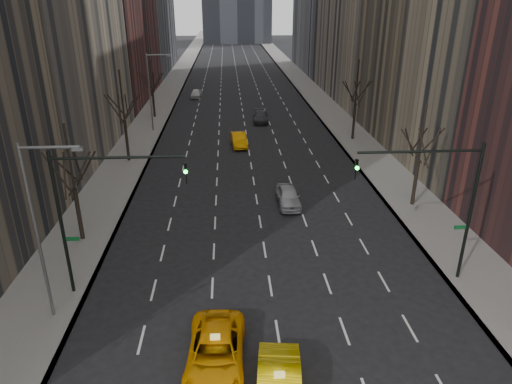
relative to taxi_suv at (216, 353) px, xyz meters
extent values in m
cube|color=slate|center=(-9.32, 63.91, -0.67)|extent=(4.50, 320.00, 0.15)
cube|color=slate|center=(15.18, 63.91, -0.67)|extent=(4.50, 320.00, 0.15)
cylinder|color=black|center=(-9.07, 11.91, 1.19)|extent=(0.28, 0.28, 3.57)
cylinder|color=black|center=(-9.07, 11.91, 5.10)|extent=(0.16, 0.16, 4.25)
cylinder|color=black|center=(-8.92, 12.76, 4.20)|extent=(0.42, 1.80, 2.52)
cylinder|color=black|center=(-8.26, 12.21, 4.20)|extent=(1.74, 0.72, 2.52)
cylinder|color=black|center=(-8.41, 11.36, 4.20)|extent=(1.46, 1.25, 2.52)
cylinder|color=black|center=(-9.22, 11.07, 4.20)|extent=(0.42, 1.80, 2.52)
cylinder|color=black|center=(-9.88, 11.62, 4.20)|extent=(1.74, 0.72, 2.52)
cylinder|color=black|center=(-9.73, 12.47, 4.20)|extent=(1.46, 1.25, 2.52)
cylinder|color=black|center=(-9.07, 27.91, 1.40)|extent=(0.28, 0.28, 3.99)
cylinder|color=black|center=(-9.07, 27.91, 5.77)|extent=(0.16, 0.16, 4.75)
cylinder|color=black|center=(-8.92, 28.76, 4.62)|extent=(0.42, 1.80, 2.52)
cylinder|color=black|center=(-8.26, 28.21, 4.62)|extent=(1.74, 0.72, 2.52)
cylinder|color=black|center=(-8.41, 27.36, 4.62)|extent=(1.46, 1.25, 2.52)
cylinder|color=black|center=(-9.22, 27.07, 4.62)|extent=(0.42, 1.80, 2.52)
cylinder|color=black|center=(-9.88, 27.62, 4.62)|extent=(1.74, 0.72, 2.52)
cylinder|color=black|center=(-9.73, 28.47, 4.62)|extent=(1.46, 1.25, 2.52)
cylinder|color=black|center=(-9.07, 45.91, 1.08)|extent=(0.28, 0.28, 3.36)
cylinder|color=black|center=(-9.07, 45.91, 4.76)|extent=(0.16, 0.16, 4.00)
cylinder|color=black|center=(-8.92, 46.76, 3.99)|extent=(0.42, 1.80, 2.52)
cylinder|color=black|center=(-8.26, 46.21, 3.99)|extent=(1.74, 0.72, 2.52)
cylinder|color=black|center=(-8.41, 45.36, 3.99)|extent=(1.46, 1.25, 2.52)
cylinder|color=black|center=(-9.22, 45.07, 3.99)|extent=(0.42, 1.80, 2.52)
cylinder|color=black|center=(-9.88, 45.62, 3.99)|extent=(1.74, 0.72, 2.52)
cylinder|color=black|center=(-9.73, 46.47, 3.99)|extent=(1.46, 1.25, 2.52)
cylinder|color=black|center=(14.93, 15.91, 1.19)|extent=(0.28, 0.28, 3.57)
cylinder|color=black|center=(14.93, 15.91, 5.10)|extent=(0.16, 0.16, 4.25)
cylinder|color=black|center=(15.08, 16.76, 4.20)|extent=(0.42, 1.80, 2.52)
cylinder|color=black|center=(15.74, 16.21, 4.20)|extent=(1.74, 0.72, 2.52)
cylinder|color=black|center=(15.59, 15.36, 4.20)|extent=(1.46, 1.25, 2.52)
cylinder|color=black|center=(14.78, 15.07, 4.20)|extent=(0.42, 1.80, 2.52)
cylinder|color=black|center=(14.12, 15.62, 4.20)|extent=(1.74, 0.72, 2.52)
cylinder|color=black|center=(14.27, 16.47, 4.20)|extent=(1.46, 1.25, 2.52)
cylinder|color=black|center=(14.93, 33.91, 1.40)|extent=(0.28, 0.28, 3.99)
cylinder|color=black|center=(14.93, 33.91, 5.77)|extent=(0.16, 0.16, 4.75)
cylinder|color=black|center=(15.08, 34.76, 4.62)|extent=(0.42, 1.80, 2.52)
cylinder|color=black|center=(15.74, 34.21, 4.62)|extent=(1.74, 0.72, 2.52)
cylinder|color=black|center=(15.59, 33.36, 4.62)|extent=(1.46, 1.25, 2.52)
cylinder|color=black|center=(14.78, 33.07, 4.62)|extent=(0.42, 1.80, 2.52)
cylinder|color=black|center=(14.12, 33.62, 4.62)|extent=(1.74, 0.72, 2.52)
cylinder|color=black|center=(14.27, 34.47, 4.62)|extent=(1.46, 1.25, 2.52)
cylinder|color=black|center=(-7.87, 5.91, 3.40)|extent=(0.18, 0.18, 8.00)
cylinder|color=black|center=(-4.62, 5.91, 7.00)|extent=(6.50, 0.14, 0.14)
imported|color=black|center=(-1.37, 5.91, 6.10)|extent=(0.18, 0.22, 1.10)
sphere|color=#0CFF33|center=(-1.37, 5.73, 6.25)|extent=(0.20, 0.20, 0.20)
cube|color=#0C5926|center=(-7.47, 5.91, 2.60)|extent=(0.70, 0.04, 0.22)
cylinder|color=black|center=(13.73, 5.91, 3.40)|extent=(0.18, 0.18, 8.00)
cylinder|color=black|center=(10.48, 5.91, 7.00)|extent=(6.50, 0.14, 0.14)
imported|color=black|center=(7.23, 5.91, 6.10)|extent=(0.18, 0.22, 1.10)
sphere|color=#0CFF33|center=(7.23, 5.73, 6.25)|extent=(0.20, 0.20, 0.20)
cube|color=#0C5926|center=(13.33, 5.91, 2.60)|extent=(0.70, 0.04, 0.22)
cylinder|color=slate|center=(-8.27, 3.91, 3.90)|extent=(0.16, 0.16, 9.00)
cylinder|color=slate|center=(-6.97, 3.91, 8.20)|extent=(2.60, 0.14, 0.14)
cube|color=slate|center=(-5.77, 3.91, 8.10)|extent=(0.50, 0.22, 0.15)
cylinder|color=slate|center=(-8.27, 38.91, 3.90)|extent=(0.16, 0.16, 9.00)
cylinder|color=slate|center=(-6.97, 38.91, 8.20)|extent=(2.60, 0.14, 0.14)
cube|color=slate|center=(-5.77, 38.91, 8.10)|extent=(0.50, 0.22, 0.15)
imported|color=#F29D05|center=(0.00, 0.00, 0.00)|extent=(2.75, 5.50, 1.50)
imported|color=#AEB0B6|center=(5.32, 16.70, -0.04)|extent=(1.76, 4.21, 1.42)
imported|color=#FFA005|center=(1.93, 32.36, -0.03)|extent=(1.86, 4.50, 1.45)
imported|color=#323237|center=(5.08, 42.71, -0.06)|extent=(2.20, 4.86, 1.38)
imported|color=silver|center=(-4.24, 59.13, -0.09)|extent=(1.80, 3.97, 1.32)
camera|label=1|loc=(0.77, -15.50, 14.14)|focal=32.00mm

